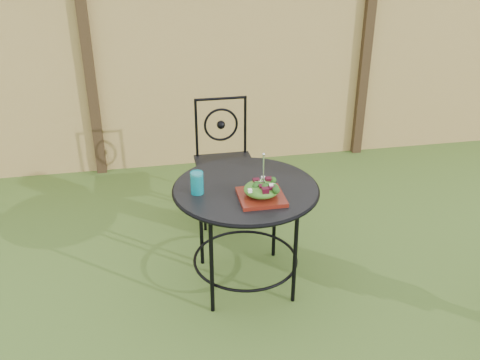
# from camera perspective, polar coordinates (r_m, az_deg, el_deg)

# --- Properties ---
(ground) EXTENTS (60.00, 60.00, 0.00)m
(ground) POSITION_cam_1_polar(r_m,az_deg,el_deg) (3.62, 5.48, -12.04)
(ground) COLOR #2C4B18
(ground) RESTS_ON ground
(fence) EXTENTS (8.00, 0.12, 1.90)m
(fence) POSITION_cam_1_polar(r_m,az_deg,el_deg) (5.14, -0.80, 11.92)
(fence) COLOR tan
(fence) RESTS_ON ground
(patio_table) EXTENTS (0.92, 0.92, 0.72)m
(patio_table) POSITION_cam_1_polar(r_m,az_deg,el_deg) (3.40, 0.61, -2.81)
(patio_table) COLOR black
(patio_table) RESTS_ON ground
(patio_chair) EXTENTS (0.46, 0.46, 0.95)m
(patio_chair) POSITION_cam_1_polar(r_m,az_deg,el_deg) (4.28, -1.68, 2.48)
(patio_chair) COLOR black
(patio_chair) RESTS_ON ground
(salad_plate) EXTENTS (0.27, 0.27, 0.02)m
(salad_plate) POSITION_cam_1_polar(r_m,az_deg,el_deg) (3.19, 2.27, -1.81)
(salad_plate) COLOR #4C180A
(salad_plate) RESTS_ON patio_table
(salad) EXTENTS (0.21, 0.21, 0.08)m
(salad) POSITION_cam_1_polar(r_m,az_deg,el_deg) (3.17, 2.29, -0.99)
(salad) COLOR #235614
(salad) RESTS_ON salad_plate
(fork) EXTENTS (0.01, 0.01, 0.18)m
(fork) POSITION_cam_1_polar(r_m,az_deg,el_deg) (3.11, 2.51, 1.15)
(fork) COLOR silver
(fork) RESTS_ON salad
(drinking_glass) EXTENTS (0.08, 0.08, 0.14)m
(drinking_glass) POSITION_cam_1_polar(r_m,az_deg,el_deg) (3.24, -4.60, -0.30)
(drinking_glass) COLOR #0B7D88
(drinking_glass) RESTS_ON patio_table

